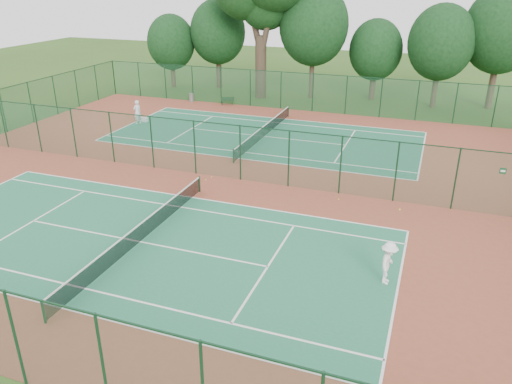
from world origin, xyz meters
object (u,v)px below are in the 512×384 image
player_far (137,112)px  bench (227,101)px  kit_bag (143,119)px  trash_bin (191,98)px  player_near (388,263)px

player_far → bench: bearing=175.6°
bench → kit_bag: size_ratio=1.48×
trash_bin → bench: trash_bin is taller
trash_bin → bench: (3.94, -0.06, 0.00)m
player_near → trash_bin: bearing=45.4°
player_far → kit_bag: (-0.03, 0.78, -0.84)m
bench → kit_bag: bearing=-142.5°
player_near → player_far: 28.58m
player_near → kit_bag: size_ratio=2.04×
player_far → kit_bag: bearing=-154.4°
player_far → trash_bin: (0.62, 8.80, -0.60)m
player_far → trash_bin: size_ratio=2.44×
player_far → player_near: bearing=76.0°
trash_bin → kit_bag: 8.05m
player_far → bench: 9.88m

